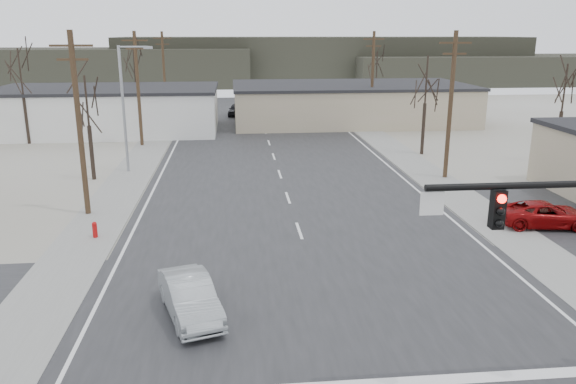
% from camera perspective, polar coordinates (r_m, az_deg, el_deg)
% --- Properties ---
extents(ground, '(140.00, 140.00, 0.00)m').
position_cam_1_polar(ground, '(21.64, 3.66, -11.23)').
color(ground, '#BABAB5').
rests_on(ground, ground).
extents(main_road, '(18.00, 110.00, 0.05)m').
position_cam_1_polar(main_road, '(35.53, -0.17, -0.16)').
color(main_road, '#242426').
rests_on(main_road, ground).
extents(cross_road, '(90.00, 10.00, 0.04)m').
position_cam_1_polar(cross_road, '(21.63, 3.66, -11.18)').
color(cross_road, '#242426').
rests_on(cross_road, ground).
extents(sidewalk_left, '(3.00, 90.00, 0.06)m').
position_cam_1_polar(sidewalk_left, '(40.88, -15.82, 1.38)').
color(sidewalk_left, gray).
rests_on(sidewalk_left, ground).
extents(sidewalk_right, '(3.00, 90.00, 0.06)m').
position_cam_1_polar(sidewalk_right, '(42.52, 13.55, 2.09)').
color(sidewalk_right, gray).
rests_on(sidewalk_right, ground).
extents(fire_hydrant, '(0.24, 0.24, 0.87)m').
position_cam_1_polar(fire_hydrant, '(29.42, -19.03, -3.64)').
color(fire_hydrant, '#A50C0C').
rests_on(fire_hydrant, ground).
extents(building_left_far, '(22.30, 12.30, 4.50)m').
position_cam_1_polar(building_left_far, '(60.84, -17.84, 7.97)').
color(building_left_far, silver).
rests_on(building_left_far, ground).
extents(building_right_far, '(26.30, 14.30, 4.30)m').
position_cam_1_polar(building_right_far, '(64.82, 6.30, 8.98)').
color(building_right_far, tan).
rests_on(building_right_far, ground).
extents(upole_left_b, '(2.20, 0.30, 10.00)m').
position_cam_1_polar(upole_left_b, '(32.41, -20.47, 6.69)').
color(upole_left_b, '#3F291D').
rests_on(upole_left_b, ground).
extents(upole_left_c, '(2.20, 0.30, 10.00)m').
position_cam_1_polar(upole_left_c, '(51.87, -14.99, 10.25)').
color(upole_left_c, '#3F291D').
rests_on(upole_left_c, ground).
extents(upole_left_d, '(2.20, 0.30, 10.00)m').
position_cam_1_polar(upole_left_d, '(71.62, -12.48, 11.83)').
color(upole_left_d, '#3F291D').
rests_on(upole_left_d, ground).
extents(upole_right_a, '(2.20, 0.30, 10.00)m').
position_cam_1_polar(upole_right_a, '(40.08, 16.19, 8.65)').
color(upole_right_a, '#3F291D').
rests_on(upole_right_a, ground).
extents(upole_right_b, '(2.20, 0.30, 10.00)m').
position_cam_1_polar(upole_right_b, '(60.98, 8.57, 11.37)').
color(upole_right_b, '#3F291D').
rests_on(upole_right_b, ground).
extents(streetlight_main, '(2.40, 0.25, 9.00)m').
position_cam_1_polar(streetlight_main, '(41.96, -16.15, 8.76)').
color(streetlight_main, gray).
rests_on(streetlight_main, ground).
extents(tree_left_near, '(3.30, 3.30, 7.35)m').
position_cam_1_polar(tree_left_near, '(40.47, -19.75, 8.42)').
color(tree_left_near, black).
rests_on(tree_left_near, ground).
extents(tree_right_mid, '(3.74, 3.74, 8.33)m').
position_cam_1_polar(tree_right_mid, '(47.82, 13.87, 10.74)').
color(tree_right_mid, black).
rests_on(tree_right_mid, ground).
extents(tree_left_far, '(3.96, 3.96, 8.82)m').
position_cam_1_polar(tree_left_far, '(65.98, -15.34, 12.25)').
color(tree_left_far, black).
rests_on(tree_left_far, ground).
extents(tree_right_far, '(3.52, 3.52, 7.84)m').
position_cam_1_polar(tree_right_far, '(73.42, 9.00, 12.37)').
color(tree_right_far, black).
rests_on(tree_right_far, ground).
extents(tree_lot, '(3.52, 3.52, 7.84)m').
position_cam_1_polar(tree_lot, '(48.32, 26.27, 9.22)').
color(tree_lot, black).
rests_on(tree_lot, ground).
extents(tree_left_mid, '(3.96, 3.96, 8.82)m').
position_cam_1_polar(tree_left_mid, '(56.34, -25.53, 10.75)').
color(tree_left_mid, black).
rests_on(tree_left_mid, ground).
extents(hill_left, '(70.00, 18.00, 7.00)m').
position_cam_1_polar(hill_left, '(115.63, -22.00, 11.63)').
color(hill_left, '#333026').
rests_on(hill_left, ground).
extents(hill_center, '(80.00, 18.00, 9.00)m').
position_cam_1_polar(hill_center, '(116.55, 3.51, 13.24)').
color(hill_center, '#333026').
rests_on(hill_center, ground).
extents(hill_right, '(60.00, 18.00, 5.50)m').
position_cam_1_polar(hill_right, '(121.50, 20.84, 11.54)').
color(hill_right, '#333026').
rests_on(hill_right, ground).
extents(sedan_crossing, '(2.77, 4.67, 1.45)m').
position_cam_1_polar(sedan_crossing, '(20.65, -9.94, -10.45)').
color(sedan_crossing, gray).
rests_on(sedan_crossing, main_road).
extents(car_far_a, '(3.58, 5.37, 1.44)m').
position_cam_1_polar(car_far_a, '(67.73, -0.91, 8.19)').
color(car_far_a, black).
rests_on(car_far_a, main_road).
extents(car_far_b, '(2.29, 4.41, 1.43)m').
position_cam_1_polar(car_far_b, '(69.66, -5.27, 8.33)').
color(car_far_b, black).
rests_on(car_far_b, main_road).
extents(car_parked_red, '(4.95, 2.81, 1.30)m').
position_cam_1_polar(car_parked_red, '(32.32, 24.69, -2.08)').
color(car_parked_red, maroon).
rests_on(car_parked_red, parking_lot).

